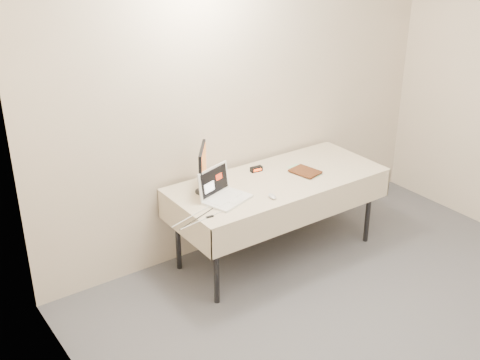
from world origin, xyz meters
TOP-DOWN VIEW (x-y plane):
  - back_wall at (0.00, 2.50)m, footprint 4.00×0.10m
  - table at (0.00, 2.05)m, footprint 1.86×0.81m
  - laptop at (-0.60, 2.00)m, footprint 0.42×0.38m
  - monitor at (-0.65, 2.19)m, footprint 0.24×0.31m
  - book at (0.17, 1.98)m, footprint 0.18×0.06m
  - alarm_clock at (-0.06, 2.27)m, footprint 0.11×0.05m
  - clicker at (-0.26, 1.79)m, footprint 0.07×0.11m
  - paper_form at (0.28, 2.04)m, footprint 0.14×0.32m
  - usb_dongle at (-0.84, 1.80)m, footprint 0.06×0.03m

SIDE VIEW (x-z plane):
  - table at x=0.00m, z-range 0.31..1.05m
  - paper_form at x=0.28m, z-range 0.74..0.74m
  - usb_dongle at x=-0.84m, z-range 0.74..0.75m
  - clicker at x=-0.26m, z-range 0.74..0.76m
  - alarm_clock at x=-0.06m, z-range 0.74..0.78m
  - laptop at x=-0.60m, z-range 0.67..0.92m
  - book at x=0.17m, z-range 0.74..0.98m
  - monitor at x=-0.65m, z-range 0.77..1.15m
  - back_wall at x=0.00m, z-range 0.00..2.70m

